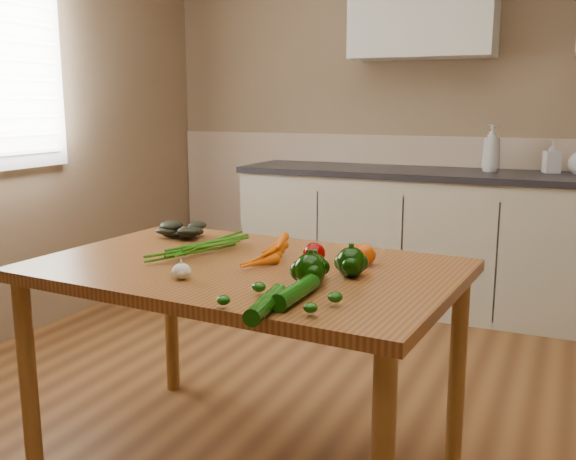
% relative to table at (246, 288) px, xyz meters
% --- Properties ---
extents(room, '(4.04, 5.04, 2.64)m').
position_rel_table_xyz_m(room, '(0.16, 0.17, 0.56)').
color(room, brown).
rests_on(room, ground).
extents(counter_run, '(2.84, 0.64, 1.14)m').
position_rel_table_xyz_m(counter_run, '(0.37, 2.19, -0.23)').
color(counter_run, '#B9B39A').
rests_on(counter_run, ground).
extents(table, '(1.50, 1.02, 0.77)m').
position_rel_table_xyz_m(table, '(0.00, 0.00, 0.00)').
color(table, '#94582A').
rests_on(table, ground).
extents(soap_bottle_a, '(0.15, 0.15, 0.29)m').
position_rel_table_xyz_m(soap_bottle_a, '(0.53, 2.26, 0.36)').
color(soap_bottle_a, silver).
rests_on(soap_bottle_a, counter_run).
extents(soap_bottle_b, '(0.12, 0.12, 0.20)m').
position_rel_table_xyz_m(soap_bottle_b, '(0.88, 2.32, 0.31)').
color(soap_bottle_b, silver).
rests_on(soap_bottle_b, counter_run).
extents(carrot_bunch, '(0.28, 0.22, 0.07)m').
position_rel_table_xyz_m(carrot_bunch, '(-0.02, 0.07, 0.12)').
color(carrot_bunch, orange).
rests_on(carrot_bunch, table).
extents(leafy_greens, '(0.21, 0.18, 0.10)m').
position_rel_table_xyz_m(leafy_greens, '(-0.45, 0.30, 0.14)').
color(leafy_greens, black).
rests_on(leafy_greens, table).
extents(garlic_bulb, '(0.06, 0.06, 0.05)m').
position_rel_table_xyz_m(garlic_bulb, '(-0.09, -0.25, 0.11)').
color(garlic_bulb, white).
rests_on(garlic_bulb, table).
extents(pepper_a, '(0.08, 0.08, 0.08)m').
position_rel_table_xyz_m(pepper_a, '(0.29, -0.08, 0.13)').
color(pepper_a, black).
rests_on(pepper_a, table).
extents(pepper_b, '(0.10, 0.10, 0.10)m').
position_rel_table_xyz_m(pepper_b, '(0.39, -0.00, 0.13)').
color(pepper_b, black).
rests_on(pepper_b, table).
extents(pepper_c, '(0.10, 0.10, 0.10)m').
position_rel_table_xyz_m(pepper_c, '(0.30, -0.15, 0.13)').
color(pepper_c, black).
rests_on(pepper_c, table).
extents(tomato_a, '(0.08, 0.08, 0.07)m').
position_rel_table_xyz_m(tomato_a, '(0.21, 0.11, 0.12)').
color(tomato_a, '#880202').
rests_on(tomato_a, table).
extents(tomato_b, '(0.07, 0.07, 0.06)m').
position_rel_table_xyz_m(tomato_b, '(0.33, 0.19, 0.12)').
color(tomato_b, '#DC4E05').
rests_on(tomato_b, table).
extents(tomato_c, '(0.08, 0.08, 0.08)m').
position_rel_table_xyz_m(tomato_c, '(0.38, 0.15, 0.12)').
color(tomato_c, '#DC4E05').
rests_on(tomato_c, table).
extents(zucchini_a, '(0.05, 0.24, 0.05)m').
position_rel_table_xyz_m(zucchini_a, '(0.33, -0.31, 0.11)').
color(zucchini_a, '#0B4006').
rests_on(zucchini_a, table).
extents(zucchini_b, '(0.08, 0.25, 0.05)m').
position_rel_table_xyz_m(zucchini_b, '(0.30, -0.44, 0.11)').
color(zucchini_b, '#0B4006').
rests_on(zucchini_b, table).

